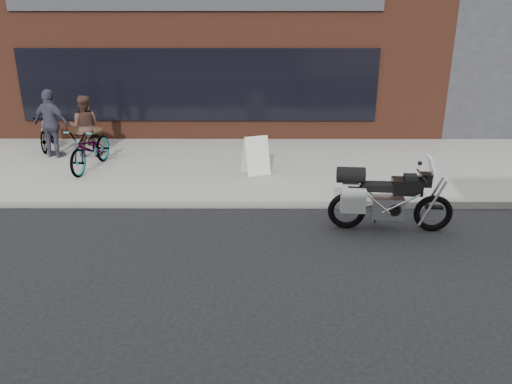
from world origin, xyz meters
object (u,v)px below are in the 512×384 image
motorcycle (383,198)px  bicycle_front (91,148)px  sandwich_sign (256,155)px  cafe_table (88,131)px  bicycle_rear (48,131)px  cafe_patron_right (52,124)px  cafe_patron_left (85,126)px

motorcycle → bicycle_front: motorcycle is taller
sandwich_sign → bicycle_front: bearing=154.3°
cafe_table → bicycle_rear: bearing=-159.4°
cafe_table → cafe_patron_right: size_ratio=0.44×
motorcycle → sandwich_sign: (-2.23, 2.77, -0.01)m
cafe_patron_left → cafe_patron_right: size_ratio=0.90×
bicycle_front → bicycle_rear: bicycle_front is taller
sandwich_sign → cafe_patron_right: cafe_patron_right is taller
motorcycle → bicycle_front: bearing=157.4°
cafe_patron_left → cafe_patron_right: bearing=2.7°
cafe_patron_right → sandwich_sign: bearing=-175.0°
bicycle_rear → sandwich_sign: bearing=-30.1°
bicycle_front → cafe_patron_right: cafe_patron_right is taller
bicycle_rear → cafe_patron_right: size_ratio=0.95×
sandwich_sign → bicycle_rear: bearing=138.7°
bicycle_front → bicycle_rear: (-1.71, 1.76, -0.01)m
motorcycle → bicycle_rear: (-7.81, 4.87, 0.04)m
cafe_patron_right → bicycle_front: bearing=161.1°
motorcycle → bicycle_front: (-6.10, 3.11, 0.06)m
bicycle_front → cafe_table: bearing=117.9°
motorcycle → cafe_table: size_ratio=2.86×
cafe_table → cafe_patron_left: cafe_patron_left is taller
cafe_table → motorcycle: bearing=-37.3°
motorcycle → cafe_table: 8.62m
bicycle_rear → cafe_patron_left: (1.24, -0.66, 0.29)m
cafe_table → cafe_patron_right: (-0.50, -1.11, 0.46)m
sandwich_sign → cafe_table: size_ratio=1.14×
bicycle_rear → cafe_patron_right: bearing=-68.5°
motorcycle → cafe_table: (-6.85, 5.23, -0.04)m
cafe_patron_right → motorcycle: bearing=170.5°
motorcycle → bicycle_front: 6.85m
sandwich_sign → cafe_patron_right: (-5.12, 1.34, 0.42)m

